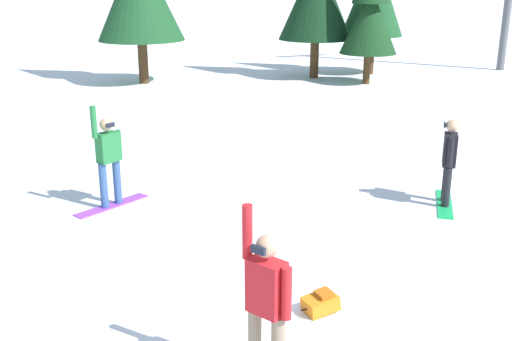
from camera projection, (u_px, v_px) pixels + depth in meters
ground_plane at (380, 324)px, 7.92m from camera, size 800.00×800.00×0.00m
snowboarder_foreground at (266, 305)px, 6.46m from camera, size 0.99×1.38×2.06m
snowboarder_midground at (449, 161)px, 11.74m from camera, size 1.13×1.48×1.71m
snowboarder_background at (109, 159)px, 11.64m from camera, size 1.52×1.04×2.03m
backpack_orange at (321, 303)px, 8.17m from camera, size 0.54×0.38×0.30m
pine_tree_slender at (370, 7)px, 24.20m from camera, size 2.29×2.29×5.60m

